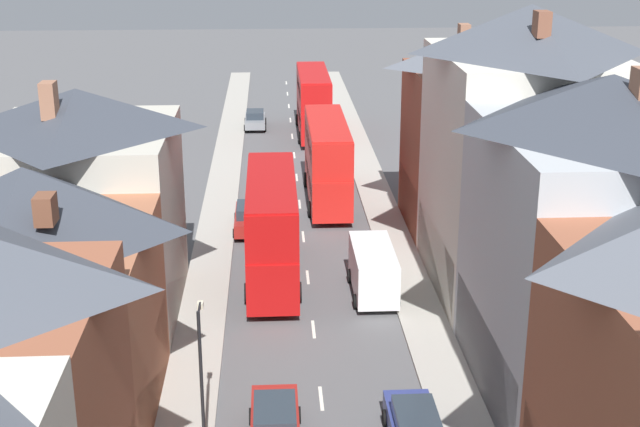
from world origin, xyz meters
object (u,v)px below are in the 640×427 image
Objects in this scene: double_decker_bus_lead at (272,226)px; car_parked_right_a at (275,425)px; car_mid_black at (250,217)px; street_lamp at (201,371)px; delivery_van at (373,269)px; car_parked_left_a at (415,427)px; car_near_silver at (255,119)px; double_decker_bus_mid_street at (327,160)px; double_decker_bus_far_approaching at (313,102)px.

double_decker_bus_lead is 15.26m from car_parked_right_a.
car_mid_black is 22.78m from street_lamp.
car_mid_black is 0.88× the size of delivery_van.
car_parked_left_a is at bearing -74.70° from car_mid_black.
car_parked_left_a is 23.49m from car_mid_black.
car_near_silver is 0.77× the size of street_lamp.
car_parked_right_a is (0.01, -15.13, -1.96)m from double_decker_bus_lead.
street_lamp is at bearing 179.71° from car_parked_left_a.
car_near_silver is at bearing 91.55° from car_parked_right_a.
double_decker_bus_lead is 2.36× the size of car_mid_black.
car_near_silver is at bearing 88.64° from street_lamp.
double_decker_bus_mid_street is at bearing 77.78° from street_lamp.
double_decker_bus_mid_street is 1.96× the size of street_lamp.
street_lamp is (-2.44, -15.44, 0.43)m from double_decker_bus_lead.
delivery_van is (4.90, 12.80, 0.48)m from car_parked_right_a.
street_lamp is (-7.35, -13.10, 1.90)m from delivery_van.
street_lamp is (-1.15, -22.62, 2.41)m from car_mid_black.
double_decker_bus_lead reaches higher than car_parked_right_a.
delivery_van reaches higher than car_mid_black.
car_near_silver is 0.82× the size of delivery_van.
double_decker_bus_mid_street is 2.08× the size of delivery_van.
street_lamp is (-2.45, -0.30, 2.38)m from car_parked_right_a.
car_parked_left_a is at bearing -88.37° from double_decker_bus_far_approaching.
double_decker_bus_far_approaching is 46.31m from street_lamp.
double_decker_bus_lead is 30.68m from double_decker_bus_far_approaching.
car_parked_right_a is (-4.90, 0.34, 0.06)m from car_parked_left_a.
car_parked_right_a reaches higher than car_near_silver.
double_decker_bus_lead is at bearing -96.74° from double_decker_bus_far_approaching.
double_decker_bus_mid_street is at bearing 47.12° from car_mid_black.
car_mid_black is 11.37m from delivery_van.
double_decker_bus_lead is at bearing 107.60° from car_parked_left_a.
double_decker_bus_mid_street is 21.24m from car_near_silver.
car_near_silver is (-4.89, 20.57, -2.02)m from double_decker_bus_mid_street.
delivery_van is (1.31, -32.81, -1.48)m from double_decker_bus_far_approaching.
double_decker_bus_far_approaching reaches higher than car_parked_left_a.
car_parked_left_a is 0.86× the size of delivery_van.
double_decker_bus_far_approaching is 2.54× the size of car_near_silver.
delivery_van is at bearing 60.71° from street_lamp.
car_parked_left_a is (1.31, -27.92, -2.02)m from double_decker_bus_mid_street.
double_decker_bus_mid_street is 18.03m from double_decker_bus_far_approaching.
street_lamp is (-7.35, 0.04, 2.45)m from car_parked_left_a.
double_decker_bus_far_approaching is 1.96× the size of street_lamp.
double_decker_bus_mid_street is at bearing 73.87° from double_decker_bus_lead.
double_decker_bus_mid_street is 2.54× the size of car_near_silver.
double_decker_bus_far_approaching is 2.36× the size of car_parked_right_a.
car_near_silver is 35.89m from delivery_van.
double_decker_bus_mid_street is at bearing -90.00° from double_decker_bus_far_approaching.
double_decker_bus_mid_street is 2.36× the size of car_parked_right_a.
car_parked_right_a is 0.88× the size of delivery_van.
delivery_van is (6.20, -9.52, 0.50)m from car_mid_black.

